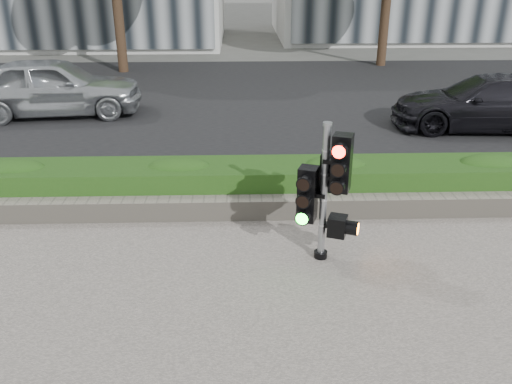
% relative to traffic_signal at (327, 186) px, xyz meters
% --- Properties ---
extents(ground, '(120.00, 120.00, 0.00)m').
position_rel_traffic_signal_xyz_m(ground, '(-1.02, -0.57, -1.14)').
color(ground, '#51514C').
rests_on(ground, ground).
extents(road, '(60.00, 13.00, 0.02)m').
position_rel_traffic_signal_xyz_m(road, '(-1.02, 9.43, -1.13)').
color(road, black).
rests_on(road, ground).
extents(curb, '(60.00, 0.25, 0.12)m').
position_rel_traffic_signal_xyz_m(curb, '(-1.02, 2.58, -1.08)').
color(curb, gray).
rests_on(curb, ground).
extents(stone_wall, '(12.00, 0.32, 0.34)m').
position_rel_traffic_signal_xyz_m(stone_wall, '(-1.02, 1.33, -0.94)').
color(stone_wall, gray).
rests_on(stone_wall, sidewalk).
extents(hedge, '(12.00, 1.00, 0.68)m').
position_rel_traffic_signal_xyz_m(hedge, '(-1.02, 1.98, -0.77)').
color(hedge, '#417524').
rests_on(hedge, sidewalk).
extents(traffic_signal, '(0.74, 0.62, 2.00)m').
position_rel_traffic_signal_xyz_m(traffic_signal, '(0.00, 0.00, 0.00)').
color(traffic_signal, black).
rests_on(traffic_signal, sidewalk).
extents(car_silver, '(4.77, 2.35, 1.56)m').
position_rel_traffic_signal_xyz_m(car_silver, '(-6.15, 7.82, -0.33)').
color(car_silver, '#B2B6BA').
rests_on(car_silver, road).
extents(car_dark, '(4.73, 2.30, 1.33)m').
position_rel_traffic_signal_xyz_m(car_dark, '(4.94, 6.22, -0.45)').
color(car_dark, black).
rests_on(car_dark, road).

